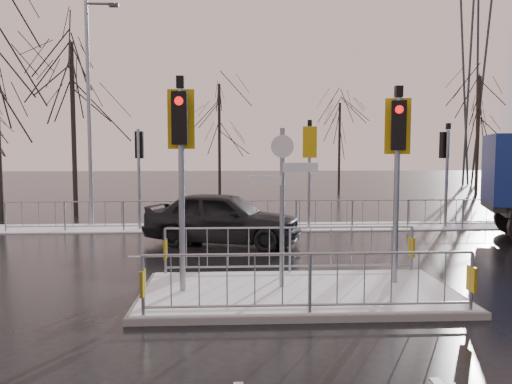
{
  "coord_description": "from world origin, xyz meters",
  "views": [
    {
      "loc": [
        -1.28,
        -9.3,
        2.79
      ],
      "look_at": [
        -0.68,
        2.59,
        1.8
      ],
      "focal_mm": 35.0,
      "sensor_mm": 36.0,
      "label": 1
    }
  ],
  "objects": [
    {
      "name": "ground",
      "position": [
        0.0,
        0.0,
        0.0
      ],
      "size": [
        120.0,
        120.0,
        0.0
      ],
      "primitive_type": "plane",
      "color": "black",
      "rests_on": "ground"
    },
    {
      "name": "snow_verge",
      "position": [
        0.0,
        8.6,
        0.02
      ],
      "size": [
        30.0,
        2.0,
        0.04
      ],
      "primitive_type": "cube",
      "color": "white",
      "rests_on": "ground"
    },
    {
      "name": "lane_markings",
      "position": [
        0.0,
        -0.33,
        0.0
      ],
      "size": [
        8.0,
        11.38,
        0.01
      ],
      "color": "silver",
      "rests_on": "ground"
    },
    {
      "name": "traffic_island",
      "position": [
        -0.01,
        0.01,
        0.39
      ],
      "size": [
        6.0,
        3.04,
        4.15
      ],
      "color": "#63635F",
      "rests_on": "ground"
    },
    {
      "name": "far_kerb_fixtures",
      "position": [
        0.29,
        8.09,
        1.02
      ],
      "size": [
        18.0,
        0.65,
        3.83
      ],
      "color": "gray",
      "rests_on": "ground"
    },
    {
      "name": "car_far_lane",
      "position": [
        -1.52,
        5.49,
        0.79
      ],
      "size": [
        5.01,
        3.19,
        1.59
      ],
      "primitive_type": "imported",
      "rotation": [
        0.0,
        0.0,
        1.27
      ],
      "color": "black",
      "rests_on": "ground"
    },
    {
      "name": "tree_near_b",
      "position": [
        -8.0,
        12.5,
        5.15
      ],
      "size": [
        4.0,
        4.0,
        7.55
      ],
      "color": "black",
      "rests_on": "ground"
    },
    {
      "name": "tree_far_a",
      "position": [
        -2.0,
        22.0,
        4.82
      ],
      "size": [
        3.75,
        3.75,
        7.08
      ],
      "color": "black",
      "rests_on": "ground"
    },
    {
      "name": "tree_far_b",
      "position": [
        6.0,
        24.0,
        4.18
      ],
      "size": [
        3.25,
        3.25,
        6.14
      ],
      "color": "black",
      "rests_on": "ground"
    },
    {
      "name": "tree_far_c",
      "position": [
        14.0,
        21.0,
        5.15
      ],
      "size": [
        4.0,
        4.0,
        7.55
      ],
      "color": "black",
      "rests_on": "ground"
    },
    {
      "name": "street_lamp_left",
      "position": [
        -6.43,
        9.5,
        4.49
      ],
      "size": [
        1.25,
        0.18,
        8.2
      ],
      "color": "gray",
      "rests_on": "ground"
    },
    {
      "name": "pylon_wires",
      "position": [
        16.88,
        30.0,
        11.03
      ],
      "size": [
        70.0,
        2.38,
        19.97
      ],
      "color": "#2D3033",
      "rests_on": "ground"
    }
  ]
}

